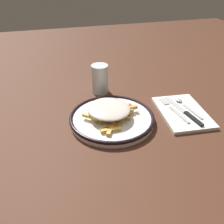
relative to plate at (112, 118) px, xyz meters
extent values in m
plane|color=#49291B|center=(0.00, 0.00, -0.01)|extent=(2.60, 2.60, 0.00)
cylinder|color=white|center=(0.00, 0.00, 0.00)|extent=(0.29, 0.29, 0.02)
torus|color=black|center=(0.00, 0.00, 0.01)|extent=(0.29, 0.29, 0.01)
cube|color=gold|center=(0.05, 0.01, 0.02)|extent=(0.09, 0.02, 0.01)
cube|color=#E5B35A|center=(0.00, -0.01, 0.01)|extent=(0.06, 0.09, 0.01)
cube|color=gold|center=(-0.01, 0.03, 0.02)|extent=(0.03, 0.09, 0.01)
cube|color=gold|center=(-0.07, -0.01, 0.02)|extent=(0.06, 0.06, 0.01)
cube|color=gold|center=(0.04, 0.00, 0.02)|extent=(0.07, 0.02, 0.01)
cube|color=gold|center=(0.01, 0.01, 0.02)|extent=(0.07, 0.01, 0.01)
cube|color=#F7BB53|center=(0.00, 0.00, 0.01)|extent=(0.05, 0.08, 0.01)
cube|color=gold|center=(0.02, 0.02, 0.02)|extent=(0.08, 0.03, 0.01)
cube|color=#EBB752|center=(0.00, 0.00, 0.01)|extent=(0.06, 0.06, 0.01)
cube|color=gold|center=(0.01, 0.05, 0.01)|extent=(0.05, 0.06, 0.01)
cube|color=#E5B158|center=(-0.02, -0.06, 0.01)|extent=(0.05, 0.08, 0.01)
cube|color=gold|center=(0.06, 0.03, 0.01)|extent=(0.02, 0.08, 0.01)
cube|color=gold|center=(0.01, -0.02, 0.02)|extent=(0.07, 0.02, 0.01)
cube|color=#C88331|center=(-0.01, -0.06, 0.01)|extent=(0.06, 0.02, 0.01)
cube|color=gold|center=(0.04, 0.02, 0.02)|extent=(0.07, 0.03, 0.01)
cube|color=#E8B354|center=(0.04, 0.00, 0.02)|extent=(0.08, 0.05, 0.01)
cube|color=#DEB666|center=(0.02, -0.03, 0.01)|extent=(0.03, 0.07, 0.01)
cube|color=gold|center=(0.00, -0.01, 0.01)|extent=(0.09, 0.03, 0.01)
cube|color=#C88A43|center=(0.00, 0.01, 0.01)|extent=(0.04, 0.07, 0.01)
cube|color=gold|center=(0.01, 0.07, 0.01)|extent=(0.07, 0.05, 0.01)
cube|color=gold|center=(-0.02, -0.08, 0.01)|extent=(0.07, 0.01, 0.01)
cube|color=gold|center=(-0.02, -0.03, 0.02)|extent=(0.08, 0.02, 0.01)
cube|color=gold|center=(0.03, -0.02, 0.01)|extent=(0.06, 0.04, 0.01)
cube|color=gold|center=(0.00, 0.00, 0.01)|extent=(0.09, 0.03, 0.01)
cube|color=gold|center=(-0.02, 0.01, 0.01)|extent=(0.08, 0.05, 0.01)
ellipsoid|color=silver|center=(-0.01, 0.01, 0.04)|extent=(0.19, 0.19, 0.02)
cube|color=white|center=(0.26, -0.02, -0.01)|extent=(0.17, 0.24, 0.01)
cube|color=silver|center=(0.23, -0.04, 0.00)|extent=(0.03, 0.11, 0.01)
cube|color=silver|center=(0.22, 0.06, 0.00)|extent=(0.03, 0.05, 0.00)
cube|color=black|center=(0.27, -0.08, 0.00)|extent=(0.03, 0.09, 0.01)
cube|color=silver|center=(0.25, 0.02, 0.00)|extent=(0.04, 0.12, 0.00)
cube|color=silver|center=(0.29, -0.04, 0.00)|extent=(0.02, 0.10, 0.00)
ellipsoid|color=silver|center=(0.28, 0.05, 0.00)|extent=(0.03, 0.03, 0.01)
cylinder|color=silver|center=(0.01, 0.22, 0.05)|extent=(0.07, 0.07, 0.12)
camera|label=1|loc=(-0.18, -0.68, 0.48)|focal=40.15mm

